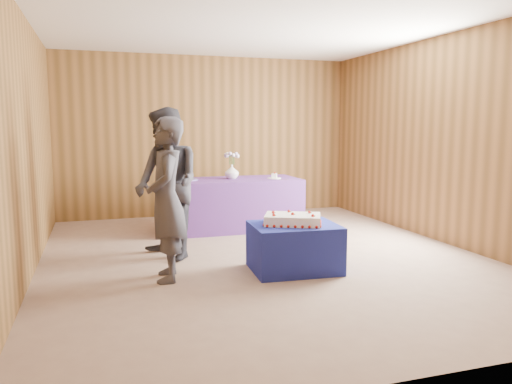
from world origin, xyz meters
name	(u,v)px	position (x,y,z in m)	size (l,w,h in m)	color
ground	(263,257)	(0.00, 0.00, 0.00)	(6.00, 6.00, 0.00)	gray
room_shell	(263,102)	(0.00, 0.00, 1.80)	(5.04, 6.04, 2.72)	brown
cake_table	(294,247)	(0.14, -0.62, 0.25)	(0.90, 0.70, 0.50)	#1A1E93
serving_table	(231,204)	(0.06, 1.65, 0.38)	(2.00, 0.90, 0.75)	#572E7F
sheet_cake	(293,219)	(0.12, -0.62, 0.55)	(0.71, 0.62, 0.14)	white
vase	(232,172)	(0.07, 1.69, 0.86)	(0.20, 0.20, 0.21)	white
flower_spray	(232,155)	(0.07, 1.69, 1.11)	(0.23, 0.23, 0.18)	#2A6327
platter	(186,180)	(-0.60, 1.69, 0.76)	(0.32, 0.32, 0.02)	#6150A1
plate	(274,178)	(0.68, 1.53, 0.76)	(0.20, 0.20, 0.01)	white
cake_slice	(274,176)	(0.68, 1.53, 0.80)	(0.10, 0.09, 0.09)	white
knife	(280,179)	(0.72, 1.38, 0.75)	(0.26, 0.02, 0.00)	silver
guest_left	(167,199)	(-1.19, -0.53, 0.81)	(0.59, 0.39, 1.63)	#383741
guest_right	(167,184)	(-1.07, 0.28, 0.87)	(0.85, 0.66, 1.75)	#2E2E37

